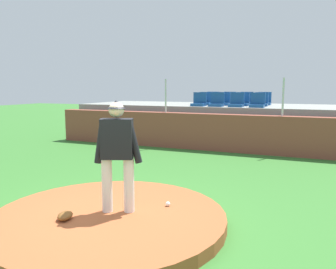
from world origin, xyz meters
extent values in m
plane|color=#336E2A|center=(0.00, 0.00, 0.00)|extent=(60.00, 60.00, 0.00)
cylinder|color=#A1522D|center=(0.00, 0.00, 0.09)|extent=(3.52, 3.52, 0.18)
cylinder|color=silver|center=(-0.06, 0.06, 0.59)|extent=(0.16, 0.16, 0.82)
cylinder|color=silver|center=(0.25, 0.19, 0.59)|extent=(0.16, 0.16, 0.82)
cube|color=black|center=(0.10, 0.12, 1.30)|extent=(0.52, 0.40, 0.60)
cylinder|color=black|center=(-0.13, 0.03, 1.27)|extent=(0.23, 0.17, 0.67)
cylinder|color=black|center=(0.32, 0.22, 1.27)|extent=(0.28, 0.19, 0.67)
sphere|color=beige|center=(0.10, 0.12, 1.73)|extent=(0.23, 0.23, 0.23)
cone|color=black|center=(0.10, 0.12, 1.81)|extent=(0.34, 0.34, 0.13)
sphere|color=white|center=(0.70, 0.63, 0.22)|extent=(0.07, 0.07, 0.07)
ellipsoid|color=brown|center=(-0.44, -0.45, 0.24)|extent=(0.29, 0.35, 0.11)
cube|color=brown|center=(0.00, 6.54, 0.60)|extent=(12.14, 0.40, 1.20)
cylinder|color=silver|center=(-1.88, 6.54, 1.77)|extent=(0.06, 0.06, 1.15)
cylinder|color=silver|center=(1.95, 6.54, 1.77)|extent=(0.06, 0.06, 1.15)
cube|color=gray|center=(0.00, 8.92, 0.69)|extent=(12.00, 3.57, 1.38)
cube|color=navy|center=(-1.04, 7.58, 1.43)|extent=(0.48, 0.44, 0.10)
cube|color=navy|center=(-1.04, 7.76, 1.68)|extent=(0.48, 0.08, 0.40)
cube|color=navy|center=(-0.38, 7.59, 1.43)|extent=(0.48, 0.44, 0.10)
cube|color=navy|center=(-0.38, 7.77, 1.68)|extent=(0.48, 0.08, 0.40)
cube|color=navy|center=(0.33, 7.60, 1.43)|extent=(0.48, 0.44, 0.10)
cube|color=navy|center=(0.33, 7.78, 1.68)|extent=(0.48, 0.08, 0.40)
cube|color=navy|center=(1.04, 7.59, 1.43)|extent=(0.48, 0.44, 0.10)
cube|color=navy|center=(1.04, 7.77, 1.68)|extent=(0.48, 0.08, 0.40)
cube|color=navy|center=(-1.08, 8.46, 1.43)|extent=(0.48, 0.44, 0.10)
cube|color=navy|center=(-1.08, 8.64, 1.68)|extent=(0.48, 0.08, 0.40)
cube|color=navy|center=(-0.36, 8.48, 1.43)|extent=(0.48, 0.44, 0.10)
cube|color=navy|center=(-0.36, 8.66, 1.68)|extent=(0.48, 0.08, 0.40)
cube|color=navy|center=(0.37, 8.47, 1.43)|extent=(0.48, 0.44, 0.10)
cube|color=navy|center=(0.37, 8.65, 1.68)|extent=(0.48, 0.08, 0.40)
cube|color=navy|center=(1.05, 8.47, 1.43)|extent=(0.48, 0.44, 0.10)
cube|color=navy|center=(1.05, 8.65, 1.68)|extent=(0.48, 0.08, 0.40)
cube|color=navy|center=(-1.03, 9.38, 1.43)|extent=(0.48, 0.44, 0.10)
cube|color=navy|center=(-1.03, 9.56, 1.68)|extent=(0.48, 0.08, 0.40)
cube|color=navy|center=(-0.33, 9.40, 1.43)|extent=(0.48, 0.44, 0.10)
cube|color=navy|center=(-0.33, 9.58, 1.68)|extent=(0.48, 0.08, 0.40)
cube|color=navy|center=(0.36, 9.40, 1.43)|extent=(0.48, 0.44, 0.10)
cube|color=navy|center=(0.36, 9.58, 1.68)|extent=(0.48, 0.08, 0.40)
cube|color=navy|center=(1.06, 9.37, 1.43)|extent=(0.48, 0.44, 0.10)
cube|color=navy|center=(1.06, 9.55, 1.68)|extent=(0.48, 0.08, 0.40)
camera|label=1|loc=(2.71, -4.11, 2.06)|focal=35.96mm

